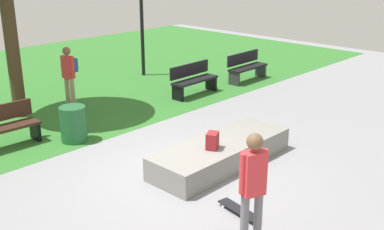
{
  "coord_description": "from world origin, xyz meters",
  "views": [
    {
      "loc": [
        -5.66,
        -5.69,
        3.95
      ],
      "look_at": [
        0.89,
        0.55,
        0.83
      ],
      "focal_mm": 43.91,
      "sensor_mm": 36.0,
      "label": 1
    }
  ],
  "objects_px": {
    "park_bench_near_lamppost": "(0,127)",
    "trash_bin": "(73,124)",
    "concrete_ledge": "(221,153)",
    "pedestrian_with_backpack": "(69,71)",
    "skater_performing_trick": "(253,183)",
    "park_bench_far_right": "(246,66)",
    "skateboard_by_ledge": "(239,210)",
    "park_bench_far_left": "(193,79)",
    "backpack_on_ledge": "(212,141)"
  },
  "relations": [
    {
      "from": "park_bench_near_lamppost",
      "to": "park_bench_far_right",
      "type": "xyz_separation_m",
      "value": [
        8.1,
        -0.35,
        0.0
      ]
    },
    {
      "from": "park_bench_far_right",
      "to": "pedestrian_with_backpack",
      "type": "xyz_separation_m",
      "value": [
        -5.44,
        1.8,
        0.49
      ]
    },
    {
      "from": "concrete_ledge",
      "to": "park_bench_far_left",
      "type": "height_order",
      "value": "park_bench_far_left"
    },
    {
      "from": "park_bench_far_left",
      "to": "skater_performing_trick",
      "type": "bearing_deg",
      "value": -130.44
    },
    {
      "from": "backpack_on_ledge",
      "to": "park_bench_far_right",
      "type": "distance_m",
      "value": 6.89
    },
    {
      "from": "skateboard_by_ledge",
      "to": "skater_performing_trick",
      "type": "bearing_deg",
      "value": -131.44
    },
    {
      "from": "concrete_ledge",
      "to": "park_bench_far_right",
      "type": "xyz_separation_m",
      "value": [
        5.47,
        3.58,
        0.25
      ]
    },
    {
      "from": "skateboard_by_ledge",
      "to": "pedestrian_with_backpack",
      "type": "bearing_deg",
      "value": 79.35
    },
    {
      "from": "park_bench_near_lamppost",
      "to": "park_bench_far_left",
      "type": "height_order",
      "value": "same"
    },
    {
      "from": "pedestrian_with_backpack",
      "to": "skateboard_by_ledge",
      "type": "bearing_deg",
      "value": -100.65
    },
    {
      "from": "park_bench_far_left",
      "to": "skateboard_by_ledge",
      "type": "bearing_deg",
      "value": -130.31
    },
    {
      "from": "park_bench_far_right",
      "to": "park_bench_near_lamppost",
      "type": "bearing_deg",
      "value": 177.56
    },
    {
      "from": "skater_performing_trick",
      "to": "skateboard_by_ledge",
      "type": "xyz_separation_m",
      "value": [
        0.6,
        0.68,
        -0.95
      ]
    },
    {
      "from": "park_bench_near_lamppost",
      "to": "trash_bin",
      "type": "relative_size",
      "value": 2.03
    },
    {
      "from": "skater_performing_trick",
      "to": "skateboard_by_ledge",
      "type": "distance_m",
      "value": 1.31
    },
    {
      "from": "skater_performing_trick",
      "to": "trash_bin",
      "type": "bearing_deg",
      "value": 84.43
    },
    {
      "from": "skater_performing_trick",
      "to": "trash_bin",
      "type": "relative_size",
      "value": 2.17
    },
    {
      "from": "park_bench_far_left",
      "to": "park_bench_near_lamppost",
      "type": "bearing_deg",
      "value": 177.88
    },
    {
      "from": "skater_performing_trick",
      "to": "pedestrian_with_backpack",
      "type": "xyz_separation_m",
      "value": [
        1.88,
        7.48,
        -0.04
      ]
    },
    {
      "from": "pedestrian_with_backpack",
      "to": "concrete_ledge",
      "type": "bearing_deg",
      "value": -90.32
    },
    {
      "from": "skateboard_by_ledge",
      "to": "park_bench_far_left",
      "type": "distance_m",
      "value": 6.74
    },
    {
      "from": "skateboard_by_ledge",
      "to": "park_bench_near_lamppost",
      "type": "distance_m",
      "value": 5.53
    },
    {
      "from": "trash_bin",
      "to": "pedestrian_with_backpack",
      "type": "relative_size",
      "value": 0.49
    },
    {
      "from": "skateboard_by_ledge",
      "to": "park_bench_far_right",
      "type": "bearing_deg",
      "value": 36.62
    },
    {
      "from": "park_bench_far_left",
      "to": "pedestrian_with_backpack",
      "type": "xyz_separation_m",
      "value": [
        -3.07,
        1.67,
        0.49
      ]
    },
    {
      "from": "skateboard_by_ledge",
      "to": "trash_bin",
      "type": "height_order",
      "value": "trash_bin"
    },
    {
      "from": "backpack_on_ledge",
      "to": "trash_bin",
      "type": "relative_size",
      "value": 0.4
    },
    {
      "from": "concrete_ledge",
      "to": "pedestrian_with_backpack",
      "type": "height_order",
      "value": "pedestrian_with_backpack"
    },
    {
      "from": "pedestrian_with_backpack",
      "to": "park_bench_far_right",
      "type": "bearing_deg",
      "value": -18.31
    },
    {
      "from": "park_bench_far_right",
      "to": "pedestrian_with_backpack",
      "type": "bearing_deg",
      "value": 161.69
    },
    {
      "from": "concrete_ledge",
      "to": "skater_performing_trick",
      "type": "relative_size",
      "value": 1.81
    },
    {
      "from": "trash_bin",
      "to": "park_bench_far_left",
      "type": "bearing_deg",
      "value": 7.33
    },
    {
      "from": "park_bench_far_right",
      "to": "pedestrian_with_backpack",
      "type": "height_order",
      "value": "pedestrian_with_backpack"
    },
    {
      "from": "park_bench_near_lamppost",
      "to": "pedestrian_with_backpack",
      "type": "relative_size",
      "value": 0.99
    },
    {
      "from": "concrete_ledge",
      "to": "trash_bin",
      "type": "distance_m",
      "value": 3.42
    },
    {
      "from": "skateboard_by_ledge",
      "to": "park_bench_far_left",
      "type": "bearing_deg",
      "value": 49.69
    },
    {
      "from": "skater_performing_trick",
      "to": "backpack_on_ledge",
      "type": "bearing_deg",
      "value": 53.74
    },
    {
      "from": "trash_bin",
      "to": "backpack_on_ledge",
      "type": "bearing_deg",
      "value": -73.09
    },
    {
      "from": "concrete_ledge",
      "to": "backpack_on_ledge",
      "type": "bearing_deg",
      "value": -168.71
    },
    {
      "from": "park_bench_far_left",
      "to": "park_bench_far_right",
      "type": "bearing_deg",
      "value": -3.21
    },
    {
      "from": "park_bench_far_right",
      "to": "concrete_ledge",
      "type": "bearing_deg",
      "value": -146.84
    },
    {
      "from": "park_bench_near_lamppost",
      "to": "trash_bin",
      "type": "distance_m",
      "value": 1.51
    },
    {
      "from": "skater_performing_trick",
      "to": "pedestrian_with_backpack",
      "type": "bearing_deg",
      "value": 75.89
    },
    {
      "from": "park_bench_near_lamppost",
      "to": "park_bench_far_right",
      "type": "relative_size",
      "value": 1.0
    },
    {
      "from": "skater_performing_trick",
      "to": "pedestrian_with_backpack",
      "type": "relative_size",
      "value": 1.06
    },
    {
      "from": "park_bench_near_lamppost",
      "to": "pedestrian_with_backpack",
      "type": "height_order",
      "value": "pedestrian_with_backpack"
    },
    {
      "from": "concrete_ledge",
      "to": "skater_performing_trick",
      "type": "height_order",
      "value": "skater_performing_trick"
    },
    {
      "from": "backpack_on_ledge",
      "to": "park_bench_far_left",
      "type": "bearing_deg",
      "value": 20.14
    },
    {
      "from": "park_bench_far_left",
      "to": "trash_bin",
      "type": "height_order",
      "value": "park_bench_far_left"
    },
    {
      "from": "trash_bin",
      "to": "pedestrian_with_backpack",
      "type": "bearing_deg",
      "value": 58.58
    }
  ]
}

